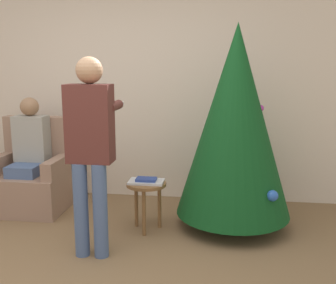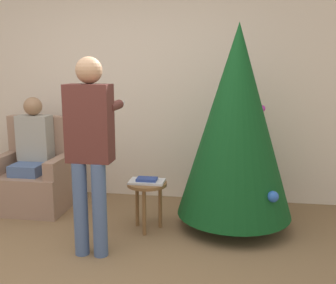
{
  "view_description": "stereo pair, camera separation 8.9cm",
  "coord_description": "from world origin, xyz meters",
  "px_view_note": "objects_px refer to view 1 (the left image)",
  "views": [
    {
      "loc": [
        1.06,
        -2.34,
        1.57
      ],
      "look_at": [
        0.61,
        1.01,
        0.91
      ],
      "focal_mm": 42.0,
      "sensor_mm": 36.0,
      "label": 1
    },
    {
      "loc": [
        1.15,
        -2.33,
        1.57
      ],
      "look_at": [
        0.61,
        1.01,
        0.91
      ],
      "focal_mm": 42.0,
      "sensor_mm": 36.0,
      "label": 2
    }
  ],
  "objects_px": {
    "armchair": "(32,179)",
    "person_standing": "(90,141)",
    "person_seated": "(29,150)",
    "side_stool": "(146,191)",
    "christmas_tree": "(235,121)"
  },
  "relations": [
    {
      "from": "person_seated",
      "to": "side_stool",
      "type": "distance_m",
      "value": 1.45
    },
    {
      "from": "armchair",
      "to": "christmas_tree",
      "type": "bearing_deg",
      "value": -5.86
    },
    {
      "from": "person_seated",
      "to": "side_stool",
      "type": "height_order",
      "value": "person_seated"
    },
    {
      "from": "person_seated",
      "to": "person_standing",
      "type": "height_order",
      "value": "person_standing"
    },
    {
      "from": "armchair",
      "to": "person_standing",
      "type": "bearing_deg",
      "value": -43.34
    },
    {
      "from": "christmas_tree",
      "to": "person_seated",
      "type": "xyz_separation_m",
      "value": [
        -2.2,
        0.19,
        -0.38
      ]
    },
    {
      "from": "christmas_tree",
      "to": "armchair",
      "type": "relative_size",
      "value": 1.95
    },
    {
      "from": "person_standing",
      "to": "side_stool",
      "type": "xyz_separation_m",
      "value": [
        0.36,
        0.53,
        -0.58
      ]
    },
    {
      "from": "armchair",
      "to": "person_standing",
      "type": "distance_m",
      "value": 1.53
    },
    {
      "from": "christmas_tree",
      "to": "person_standing",
      "type": "xyz_separation_m",
      "value": [
        -1.18,
        -0.73,
        -0.08
      ]
    },
    {
      "from": "christmas_tree",
      "to": "side_stool",
      "type": "relative_size",
      "value": 4.13
    },
    {
      "from": "person_seated",
      "to": "person_standing",
      "type": "xyz_separation_m",
      "value": [
        1.02,
        -0.92,
        0.3
      ]
    },
    {
      "from": "side_stool",
      "to": "christmas_tree",
      "type": "bearing_deg",
      "value": 13.9
    },
    {
      "from": "armchair",
      "to": "side_stool",
      "type": "height_order",
      "value": "armchair"
    },
    {
      "from": "person_seated",
      "to": "side_stool",
      "type": "xyz_separation_m",
      "value": [
        1.37,
        -0.4,
        -0.28
      ]
    }
  ]
}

